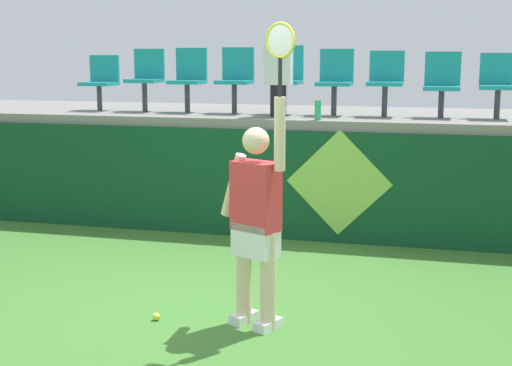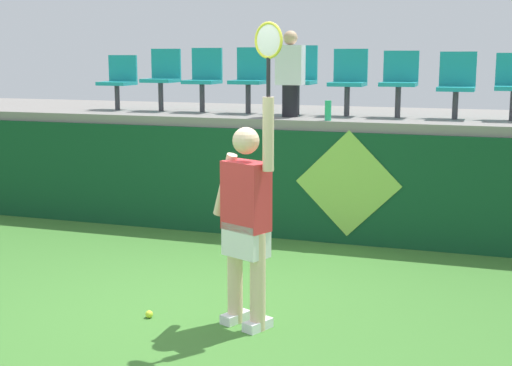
{
  "view_description": "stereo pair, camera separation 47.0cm",
  "coord_description": "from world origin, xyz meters",
  "px_view_note": "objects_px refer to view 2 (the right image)",
  "views": [
    {
      "loc": [
        2.08,
        -5.76,
        2.26
      ],
      "look_at": [
        0.3,
        0.98,
        1.01
      ],
      "focal_mm": 50.88,
      "sensor_mm": 36.0,
      "label": 1
    },
    {
      "loc": [
        2.53,
        -5.62,
        2.26
      ],
      "look_at": [
        0.3,
        0.98,
        1.01
      ],
      "focal_mm": 50.88,
      "sensor_mm": 36.0,
      "label": 2
    }
  ],
  "objects_px": {
    "stadium_chair_3": "(250,76)",
    "stadium_chair_0": "(119,79)",
    "water_bottle": "(328,111)",
    "stadium_chair_1": "(163,76)",
    "stadium_chair_6": "(399,79)",
    "stadium_chair_7": "(457,82)",
    "stadium_chair_2": "(204,76)",
    "stadium_chair_5": "(349,78)",
    "tennis_player": "(247,217)",
    "tennis_ball": "(149,314)",
    "stadium_chair_4": "(299,76)",
    "spectator_0": "(290,73)"
  },
  "relations": [
    {
      "from": "tennis_ball",
      "to": "stadium_chair_1",
      "type": "relative_size",
      "value": 0.08
    },
    {
      "from": "tennis_player",
      "to": "tennis_ball",
      "type": "xyz_separation_m",
      "value": [
        -0.86,
        -0.1,
        -0.9
      ]
    },
    {
      "from": "stadium_chair_6",
      "to": "stadium_chair_4",
      "type": "bearing_deg",
      "value": 179.71
    },
    {
      "from": "stadium_chair_2",
      "to": "water_bottle",
      "type": "bearing_deg",
      "value": -21.42
    },
    {
      "from": "stadium_chair_5",
      "to": "stadium_chair_7",
      "type": "relative_size",
      "value": 1.04
    },
    {
      "from": "stadium_chair_1",
      "to": "stadium_chair_6",
      "type": "distance_m",
      "value": 3.27
    },
    {
      "from": "stadium_chair_6",
      "to": "stadium_chair_3",
      "type": "bearing_deg",
      "value": 179.86
    },
    {
      "from": "tennis_ball",
      "to": "stadium_chair_2",
      "type": "height_order",
      "value": "stadium_chair_2"
    },
    {
      "from": "stadium_chair_4",
      "to": "spectator_0",
      "type": "height_order",
      "value": "spectator_0"
    },
    {
      "from": "tennis_player",
      "to": "spectator_0",
      "type": "xyz_separation_m",
      "value": [
        -0.61,
        3.38,
        1.08
      ]
    },
    {
      "from": "water_bottle",
      "to": "stadium_chair_3",
      "type": "height_order",
      "value": "stadium_chair_3"
    },
    {
      "from": "stadium_chair_1",
      "to": "stadium_chair_2",
      "type": "xyz_separation_m",
      "value": [
        0.62,
        0.0,
        -0.0
      ]
    },
    {
      "from": "stadium_chair_5",
      "to": "stadium_chair_6",
      "type": "bearing_deg",
      "value": -0.33
    },
    {
      "from": "tennis_ball",
      "to": "stadium_chair_6",
      "type": "distance_m",
      "value": 4.59
    },
    {
      "from": "stadium_chair_6",
      "to": "spectator_0",
      "type": "xyz_separation_m",
      "value": [
        -1.31,
        -0.4,
        0.08
      ]
    },
    {
      "from": "stadium_chair_3",
      "to": "stadium_chair_6",
      "type": "xyz_separation_m",
      "value": [
        1.98,
        -0.0,
        -0.02
      ]
    },
    {
      "from": "stadium_chair_2",
      "to": "stadium_chair_5",
      "type": "xyz_separation_m",
      "value": [
        2.0,
        -0.0,
        -0.01
      ]
    },
    {
      "from": "stadium_chair_7",
      "to": "stadium_chair_0",
      "type": "bearing_deg",
      "value": -179.92
    },
    {
      "from": "stadium_chair_0",
      "to": "stadium_chair_2",
      "type": "xyz_separation_m",
      "value": [
        1.31,
        0.01,
        0.05
      ]
    },
    {
      "from": "stadium_chair_3",
      "to": "stadium_chair_4",
      "type": "relative_size",
      "value": 0.97
    },
    {
      "from": "water_bottle",
      "to": "stadium_chair_0",
      "type": "distance_m",
      "value": 3.32
    },
    {
      "from": "water_bottle",
      "to": "stadium_chair_7",
      "type": "bearing_deg",
      "value": 27.73
    },
    {
      "from": "tennis_player",
      "to": "tennis_ball",
      "type": "distance_m",
      "value": 1.25
    },
    {
      "from": "water_bottle",
      "to": "stadium_chair_1",
      "type": "xyz_separation_m",
      "value": [
        -2.53,
        0.75,
        0.37
      ]
    },
    {
      "from": "tennis_ball",
      "to": "stadium_chair_0",
      "type": "distance_m",
      "value": 4.92
    },
    {
      "from": "tennis_player",
      "to": "stadium_chair_6",
      "type": "height_order",
      "value": "tennis_player"
    },
    {
      "from": "stadium_chair_4",
      "to": "stadium_chair_5",
      "type": "height_order",
      "value": "stadium_chair_4"
    },
    {
      "from": "tennis_ball",
      "to": "stadium_chair_1",
      "type": "distance_m",
      "value": 4.65
    },
    {
      "from": "stadium_chair_1",
      "to": "stadium_chair_6",
      "type": "relative_size",
      "value": 1.04
    },
    {
      "from": "water_bottle",
      "to": "stadium_chair_1",
      "type": "height_order",
      "value": "stadium_chair_1"
    },
    {
      "from": "stadium_chair_7",
      "to": "tennis_ball",
      "type": "bearing_deg",
      "value": -120.15
    },
    {
      "from": "stadium_chair_6",
      "to": "stadium_chair_7",
      "type": "distance_m",
      "value": 0.69
    },
    {
      "from": "stadium_chair_3",
      "to": "stadium_chair_7",
      "type": "xyz_separation_m",
      "value": [
        2.67,
        0.0,
        -0.05
      ]
    },
    {
      "from": "stadium_chair_2",
      "to": "spectator_0",
      "type": "distance_m",
      "value": 1.4
    },
    {
      "from": "stadium_chair_5",
      "to": "spectator_0",
      "type": "relative_size",
      "value": 0.79
    },
    {
      "from": "stadium_chair_2",
      "to": "stadium_chair_3",
      "type": "xyz_separation_m",
      "value": [
        0.66,
        -0.0,
        0.01
      ]
    },
    {
      "from": "tennis_player",
      "to": "stadium_chair_4",
      "type": "distance_m",
      "value": 3.97
    },
    {
      "from": "tennis_ball",
      "to": "stadium_chair_0",
      "type": "relative_size",
      "value": 0.09
    },
    {
      "from": "stadium_chair_3",
      "to": "stadium_chair_7",
      "type": "distance_m",
      "value": 2.67
    },
    {
      "from": "tennis_player",
      "to": "stadium_chair_5",
      "type": "distance_m",
      "value": 3.91
    },
    {
      "from": "tennis_ball",
      "to": "stadium_chair_4",
      "type": "relative_size",
      "value": 0.07
    },
    {
      "from": "stadium_chair_1",
      "to": "stadium_chair_4",
      "type": "bearing_deg",
      "value": 0.12
    },
    {
      "from": "tennis_player",
      "to": "tennis_ball",
      "type": "bearing_deg",
      "value": -173.54
    },
    {
      "from": "tennis_player",
      "to": "stadium_chair_7",
      "type": "relative_size",
      "value": 3.06
    },
    {
      "from": "tennis_ball",
      "to": "stadium_chair_4",
      "type": "xyz_separation_m",
      "value": [
        0.26,
        3.88,
        1.93
      ]
    },
    {
      "from": "stadium_chair_6",
      "to": "tennis_ball",
      "type": "bearing_deg",
      "value": -111.94
    },
    {
      "from": "stadium_chair_3",
      "to": "stadium_chair_0",
      "type": "bearing_deg",
      "value": -179.82
    },
    {
      "from": "water_bottle",
      "to": "stadium_chair_4",
      "type": "bearing_deg",
      "value": 127.26
    },
    {
      "from": "stadium_chair_5",
      "to": "stadium_chair_1",
      "type": "bearing_deg",
      "value": -179.97
    },
    {
      "from": "tennis_player",
      "to": "stadium_chair_0",
      "type": "xyz_separation_m",
      "value": [
        -3.25,
        3.78,
        0.96
      ]
    }
  ]
}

